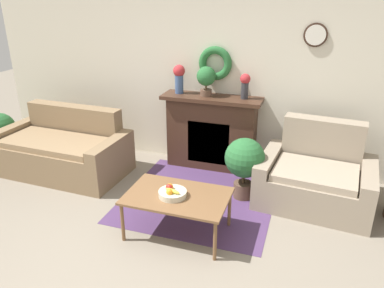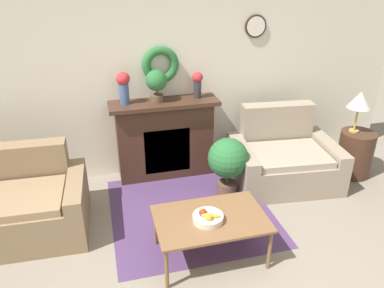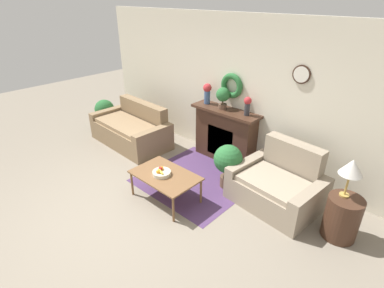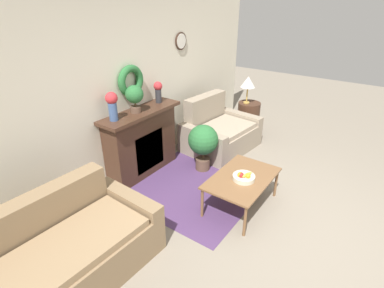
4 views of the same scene
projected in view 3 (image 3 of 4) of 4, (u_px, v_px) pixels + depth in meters
The scene contains 15 objects.
ground_plane at pixel (119, 216), 4.46m from camera, with size 16.00×16.00×0.00m, color gray.
floor_rug at pixel (197, 179), 5.35m from camera, with size 1.80×1.78×0.01m.
wall_back at pixel (231, 90), 5.58m from camera, with size 6.80×0.17×2.70m.
fireplace at pixel (225, 135), 5.78m from camera, with size 1.37×0.41×1.05m.
couch_left at pixel (132, 130), 6.52m from camera, with size 1.83×1.01×0.87m.
loveseat_right at pixel (278, 185), 4.65m from camera, with size 1.38×1.11×0.94m.
coffee_table at pixel (165, 177), 4.67m from camera, with size 1.04×0.68×0.45m.
fruit_bowl at pixel (161, 172), 4.63m from camera, with size 0.29×0.29×0.12m.
side_table_by_loveseat at pixel (342, 218), 3.98m from camera, with size 0.45×0.45×0.62m.
table_lamp at pixel (352, 168), 3.71m from camera, with size 0.29×0.29×0.54m.
vase_on_mantel_left at pixel (207, 92), 5.73m from camera, with size 0.16×0.16×0.39m.
vase_on_mantel_right at pixel (247, 105), 5.19m from camera, with size 0.13×0.13×0.33m.
potted_plant_on_mantel at pixel (223, 96), 5.47m from camera, with size 0.26×0.26×0.40m.
potted_plant_floor_by_couch at pixel (105, 111), 7.17m from camera, with size 0.46×0.46×0.72m.
potted_plant_floor_by_loveseat at pixel (228, 161), 4.94m from camera, with size 0.48×0.48×0.77m.
Camera 3 is at (3.16, -1.82, 2.98)m, focal length 28.00 mm.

